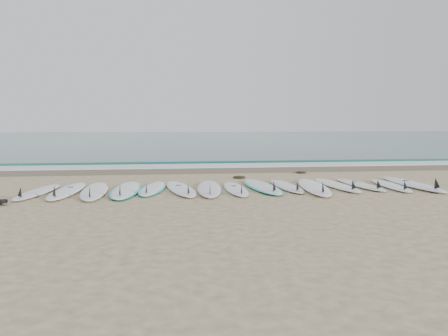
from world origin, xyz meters
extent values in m
plane|color=tan|center=(0.00, 0.00, 0.00)|extent=(120.00, 120.00, 0.00)
cube|color=#1D5C52|center=(0.00, 32.50, 0.01)|extent=(120.00, 55.00, 0.03)
cube|color=brown|center=(0.00, 4.10, 0.01)|extent=(120.00, 1.80, 0.01)
cube|color=silver|center=(0.00, 5.50, 0.02)|extent=(120.00, 1.40, 0.04)
cube|color=#1D5C52|center=(0.00, 7.00, 0.05)|extent=(120.00, 1.00, 0.10)
ellipsoid|color=white|center=(-4.51, -0.05, 0.04)|extent=(0.76, 2.39, 0.08)
cone|color=black|center=(-4.61, -0.90, 0.18)|extent=(0.23, 0.27, 0.25)
ellipsoid|color=white|center=(-3.87, 0.00, 0.05)|extent=(0.66, 2.65, 0.08)
cone|color=black|center=(-3.91, -0.96, 0.20)|extent=(0.23, 0.29, 0.28)
cylinder|color=navy|center=(-3.86, 0.25, 0.09)|extent=(0.16, 0.16, 0.01)
ellipsoid|color=white|center=(-3.25, -0.10, 0.05)|extent=(0.75, 2.75, 0.09)
cone|color=black|center=(-3.18, -1.09, 0.21)|extent=(0.25, 0.31, 0.29)
ellipsoid|color=white|center=(-2.56, -0.01, 0.05)|extent=(0.63, 2.73, 0.09)
ellipsoid|color=#0ECBB9|center=(-2.56, -0.01, 0.04)|extent=(0.72, 2.75, 0.06)
cone|color=black|center=(-2.58, -1.00, 0.21)|extent=(0.24, 0.29, 0.29)
ellipsoid|color=white|center=(-1.95, 0.17, 0.04)|extent=(0.75, 2.34, 0.07)
ellipsoid|color=#0ECBB9|center=(-1.95, 0.17, 0.03)|extent=(0.84, 2.37, 0.05)
cone|color=black|center=(-2.05, -0.66, 0.17)|extent=(0.22, 0.27, 0.24)
ellipsoid|color=white|center=(-1.30, 0.00, 0.04)|extent=(0.92, 2.64, 0.08)
cone|color=black|center=(-1.15, -0.93, 0.20)|extent=(0.26, 0.31, 0.28)
cylinder|color=navy|center=(-1.33, 0.25, 0.09)|extent=(0.17, 0.17, 0.01)
ellipsoid|color=silver|center=(-0.62, -0.04, 0.05)|extent=(0.75, 2.72, 0.09)
cone|color=black|center=(-0.69, -1.02, 0.20)|extent=(0.25, 0.30, 0.29)
ellipsoid|color=white|center=(-0.01, -0.16, 0.04)|extent=(0.48, 2.30, 0.07)
cone|color=black|center=(0.00, -1.00, 0.17)|extent=(0.19, 0.25, 0.24)
cylinder|color=navy|center=(-0.01, 0.06, 0.08)|extent=(0.13, 0.13, 0.01)
ellipsoid|color=silver|center=(0.69, 0.14, 0.05)|extent=(0.75, 2.71, 0.09)
ellipsoid|color=#0ECBB9|center=(0.69, 0.14, 0.04)|extent=(0.84, 2.74, 0.06)
cone|color=black|center=(0.76, -0.84, 0.20)|extent=(0.25, 0.30, 0.29)
ellipsoid|color=white|center=(1.30, 0.13, 0.04)|extent=(0.56, 2.35, 0.08)
cone|color=black|center=(1.32, -0.72, 0.18)|extent=(0.21, 0.25, 0.25)
ellipsoid|color=white|center=(1.91, -0.14, 0.05)|extent=(1.01, 2.95, 0.09)
cone|color=black|center=(1.76, -1.19, 0.22)|extent=(0.29, 0.34, 0.31)
ellipsoid|color=white|center=(2.58, 0.14, 0.04)|extent=(0.65, 2.53, 0.08)
cone|color=black|center=(2.62, -0.78, 0.19)|extent=(0.23, 0.28, 0.27)
ellipsoid|color=white|center=(3.20, 0.15, 0.04)|extent=(0.68, 2.36, 0.08)
cone|color=black|center=(3.27, -0.70, 0.18)|extent=(0.22, 0.26, 0.25)
cylinder|color=navy|center=(3.18, 0.37, 0.08)|extent=(0.15, 0.15, 0.01)
ellipsoid|color=white|center=(3.91, -0.06, 0.04)|extent=(0.72, 2.34, 0.07)
cone|color=black|center=(3.82, -0.90, 0.17)|extent=(0.22, 0.26, 0.25)
ellipsoid|color=white|center=(4.53, 0.03, 0.05)|extent=(0.64, 2.87, 0.09)
cone|color=black|center=(4.51, -1.02, 0.22)|extent=(0.25, 0.31, 0.31)
cylinder|color=navy|center=(4.53, 0.30, 0.10)|extent=(0.17, 0.17, 0.01)
ellipsoid|color=black|center=(0.44, 2.04, 0.04)|extent=(0.37, 0.29, 0.07)
ellipsoid|color=black|center=(2.56, 3.00, 0.03)|extent=(0.34, 0.27, 0.07)
cylinder|color=black|center=(-4.77, -1.44, 0.08)|extent=(0.20, 0.20, 0.06)
camera|label=1|loc=(-1.55, -10.23, 1.61)|focal=35.00mm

